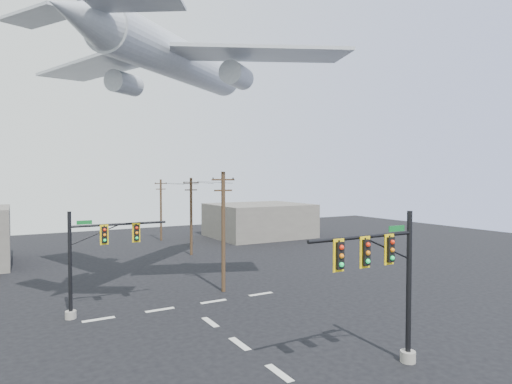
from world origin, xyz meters
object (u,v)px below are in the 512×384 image
utility_pole_b (191,215)px  signal_mast_near (388,282)px  airliner (180,62)px  signal_mast_far (93,259)px  utility_pole_c (161,209)px  utility_pole_a (223,229)px

utility_pole_b → signal_mast_near: bearing=-81.1°
utility_pole_b → airliner: airliner is taller
airliner → signal_mast_far: bearing=153.0°
airliner → signal_mast_near: bearing=-121.2°
airliner → utility_pole_c: bearing=31.9°
utility_pole_c → signal_mast_far: bearing=-116.3°
signal_mast_far → utility_pole_b: utility_pole_b is taller
signal_mast_far → airliner: airliner is taller
utility_pole_a → airliner: size_ratio=0.42×
signal_mast_near → airliner: 22.46m
signal_mast_far → utility_pole_b: bearing=52.3°
utility_pole_a → utility_pole_c: size_ratio=1.09×
utility_pole_b → utility_pole_c: utility_pole_b is taller
utility_pole_c → signal_mast_near: bearing=-95.6°
signal_mast_near → airliner: airliner is taller
signal_mast_far → airliner: 15.95m
signal_mast_near → airliner: bearing=102.9°
utility_pole_b → airliner: (-6.70, -15.40, 13.23)m
utility_pole_b → signal_mast_far: bearing=-114.1°
signal_mast_far → utility_pole_b: size_ratio=0.77×
utility_pole_b → airliner: size_ratio=0.39×
signal_mast_near → signal_mast_far: bearing=125.5°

